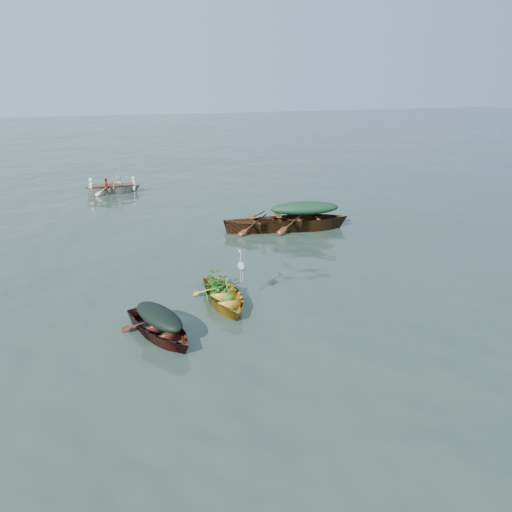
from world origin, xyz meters
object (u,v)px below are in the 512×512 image
Objects in this scene: yellow_dinghy at (224,304)px; green_tarp_boat at (304,229)px; rowed_boat at (114,193)px; heron at (242,271)px; open_wooden_boat at (264,231)px; dark_covered_boat at (161,337)px.

yellow_dinghy is 0.63× the size of green_tarp_boat.
rowed_boat is at bearing 47.35° from green_tarp_boat.
green_tarp_boat is at bearing 50.79° from heron.
green_tarp_boat is 11.70m from rowed_boat.
open_wooden_boat is at bearing 90.00° from green_tarp_boat.
dark_covered_boat is 0.85× the size of rowed_boat.
green_tarp_boat reaches higher than dark_covered_boat.
dark_covered_boat is at bearing -177.95° from rowed_boat.
yellow_dinghy is 15.32m from rowed_boat.
green_tarp_boat is 1.66m from open_wooden_boat.
rowed_boat is 15.36m from heron.
heron is (2.91, -15.06, 0.90)m from rowed_boat.
heron reaches higher than yellow_dinghy.
yellow_dinghy is 6.99m from open_wooden_boat.
heron is (-4.31, -5.86, 0.90)m from green_tarp_boat.
green_tarp_boat is 7.33m from heron.
open_wooden_boat is 6.74m from heron.
dark_covered_boat is 0.73× the size of open_wooden_boat.
yellow_dinghy is 0.70× the size of open_wooden_boat.
dark_covered_boat is 9.11m from open_wooden_boat.
open_wooden_boat is at bearing 63.59° from heron.
open_wooden_boat reaches higher than dark_covered_boat.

